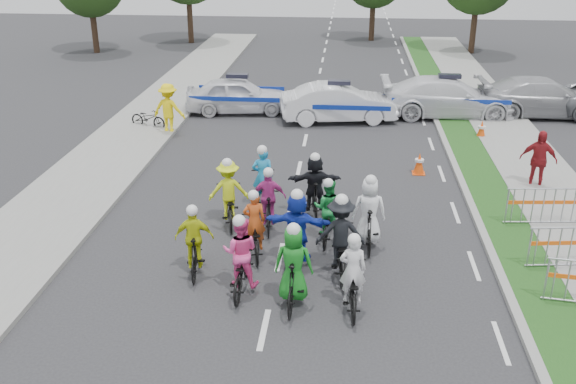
# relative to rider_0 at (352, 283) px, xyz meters

# --- Properties ---
(ground) EXTENTS (90.00, 90.00, 0.00)m
(ground) POSITION_rel_rider_0_xyz_m (-1.72, -0.95, -0.59)
(ground) COLOR #28282B
(ground) RESTS_ON ground
(curb_right) EXTENTS (0.20, 60.00, 0.12)m
(curb_right) POSITION_rel_rider_0_xyz_m (3.38, 4.05, -0.53)
(curb_right) COLOR gray
(curb_right) RESTS_ON ground
(grass_strip) EXTENTS (1.20, 60.00, 0.11)m
(grass_strip) POSITION_rel_rider_0_xyz_m (4.08, 4.05, -0.54)
(grass_strip) COLOR #1B4315
(grass_strip) RESTS_ON ground
(sidewalk_left) EXTENTS (3.00, 60.00, 0.13)m
(sidewalk_left) POSITION_rel_rider_0_xyz_m (-8.22, 4.05, -0.53)
(sidewalk_left) COLOR gray
(sidewalk_left) RESTS_ON ground
(rider_0) EXTENTS (0.70, 1.77, 1.78)m
(rider_0) POSITION_rel_rider_0_xyz_m (0.00, 0.00, 0.00)
(rider_0) COLOR black
(rider_0) RESTS_ON ground
(rider_1) EXTENTS (0.83, 1.85, 1.93)m
(rider_1) POSITION_rel_rider_0_xyz_m (-1.22, 0.04, 0.16)
(rider_1) COLOR black
(rider_1) RESTS_ON ground
(rider_2) EXTENTS (0.79, 1.84, 1.86)m
(rider_2) POSITION_rel_rider_0_xyz_m (-2.39, 0.47, 0.10)
(rider_2) COLOR black
(rider_2) RESTS_ON ground
(rider_3) EXTENTS (0.91, 1.71, 1.75)m
(rider_3) POSITION_rel_rider_0_xyz_m (-3.55, 1.14, 0.09)
(rider_3) COLOR black
(rider_3) RESTS_ON ground
(rider_4) EXTENTS (1.16, 2.02, 2.00)m
(rider_4) POSITION_rel_rider_0_xyz_m (-0.28, 1.45, 0.18)
(rider_4) COLOR black
(rider_4) RESTS_ON ground
(rider_5) EXTENTS (1.60, 1.91, 1.96)m
(rider_5) POSITION_rel_rider_0_xyz_m (-1.28, 1.74, 0.23)
(rider_5) COLOR black
(rider_5) RESTS_ON ground
(rider_6) EXTENTS (0.91, 1.78, 1.73)m
(rider_6) POSITION_rel_rider_0_xyz_m (-2.33, 2.14, -0.02)
(rider_6) COLOR black
(rider_6) RESTS_ON ground
(rider_7) EXTENTS (0.83, 1.87, 1.95)m
(rider_7) POSITION_rel_rider_0_xyz_m (0.39, 2.81, 0.16)
(rider_7) COLOR black
(rider_7) RESTS_ON ground
(rider_8) EXTENTS (0.75, 1.71, 1.71)m
(rider_8) POSITION_rel_rider_0_xyz_m (-0.62, 3.09, 0.05)
(rider_8) COLOR black
(rider_8) RESTS_ON ground
(rider_9) EXTENTS (0.91, 1.71, 1.76)m
(rider_9) POSITION_rel_rider_0_xyz_m (-2.16, 3.55, 0.09)
(rider_9) COLOR black
(rider_9) RESTS_ON ground
(rider_10) EXTENTS (1.15, 1.94, 1.89)m
(rider_10) POSITION_rel_rider_0_xyz_m (-3.25, 3.79, 0.14)
(rider_10) COLOR black
(rider_10) RESTS_ON ground
(rider_11) EXTENTS (1.50, 1.79, 1.83)m
(rider_11) POSITION_rel_rider_0_xyz_m (-1.03, 4.58, 0.18)
(rider_11) COLOR black
(rider_11) RESTS_ON ground
(rider_12) EXTENTS (0.91, 1.94, 1.91)m
(rider_12) POSITION_rel_rider_0_xyz_m (-2.48, 4.85, 0.04)
(rider_12) COLOR black
(rider_12) RESTS_ON ground
(police_car_0) EXTENTS (4.55, 2.32, 1.48)m
(police_car_0) POSITION_rel_rider_0_xyz_m (-4.81, 14.56, 0.15)
(police_car_0) COLOR white
(police_car_0) RESTS_ON ground
(police_car_1) EXTENTS (4.79, 2.35, 1.51)m
(police_car_1) POSITION_rel_rider_0_xyz_m (-0.57, 13.64, 0.16)
(police_car_1) COLOR white
(police_car_1) RESTS_ON ground
(police_car_2) EXTENTS (5.59, 2.43, 1.60)m
(police_car_2) POSITION_rel_rider_0_xyz_m (3.90, 14.81, 0.21)
(police_car_2) COLOR white
(police_car_2) RESTS_ON ground
(civilian_sedan) EXTENTS (5.54, 2.51, 1.58)m
(civilian_sedan) POSITION_rel_rider_0_xyz_m (7.82, 15.23, 0.20)
(civilian_sedan) COLOR #A8A9AD
(civilian_sedan) RESTS_ON ground
(spectator_2) EXTENTS (1.15, 0.72, 1.83)m
(spectator_2) POSITION_rel_rider_0_xyz_m (5.51, 7.08, 0.32)
(spectator_2) COLOR maroon
(spectator_2) RESTS_ON ground
(marshal_hiviz) EXTENTS (1.37, 0.96, 1.93)m
(marshal_hiviz) POSITION_rel_rider_0_xyz_m (-6.91, 11.40, 0.37)
(marshal_hiviz) COLOR yellow
(marshal_hiviz) RESTS_ON ground
(barrier_1) EXTENTS (2.05, 0.76, 1.12)m
(barrier_1) POSITION_rel_rider_0_xyz_m (4.98, 2.05, -0.03)
(barrier_1) COLOR #A5A8AD
(barrier_1) RESTS_ON ground
(barrier_2) EXTENTS (2.04, 0.69, 1.12)m
(barrier_2) POSITION_rel_rider_0_xyz_m (4.98, 4.34, -0.03)
(barrier_2) COLOR #A5A8AD
(barrier_2) RESTS_ON ground
(cone_0) EXTENTS (0.40, 0.40, 0.70)m
(cone_0) POSITION_rel_rider_0_xyz_m (2.14, 8.01, -0.25)
(cone_0) COLOR #F24C0C
(cone_0) RESTS_ON ground
(cone_1) EXTENTS (0.40, 0.40, 0.70)m
(cone_1) POSITION_rel_rider_0_xyz_m (4.78, 11.85, -0.25)
(cone_1) COLOR #F24C0C
(cone_1) RESTS_ON ground
(parked_bike) EXTENTS (1.63, 1.00, 0.81)m
(parked_bike) POSITION_rel_rider_0_xyz_m (-7.94, 12.00, -0.19)
(parked_bike) COLOR black
(parked_bike) RESTS_ON ground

